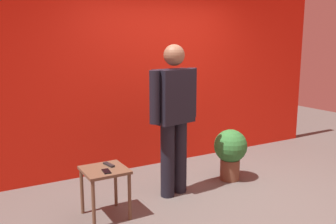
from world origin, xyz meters
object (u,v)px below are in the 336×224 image
Objects in this scene: side_table at (105,177)px; tv_remote at (109,165)px; standing_person at (174,113)px; potted_plant at (230,150)px; cell_phone at (106,171)px.

tv_remote is (0.08, 0.07, 0.11)m from side_table.
side_table is (-0.93, -0.16, -0.57)m from standing_person.
potted_plant is at bearing 5.98° from side_table.
standing_person is 12.48× the size of cell_phone.
side_table is at bearing -170.29° from standing_person.
side_table is 0.15m from tv_remote.
cell_phone is 1.87m from potted_plant.
side_table is 3.12× the size of tv_remote.
cell_phone is (-0.94, -0.26, -0.47)m from standing_person.
cell_phone is (-0.02, -0.10, 0.10)m from side_table.
standing_person is at bearing 20.91° from cell_phone.
cell_phone is 0.85× the size of tv_remote.
side_table is 0.77× the size of potted_plant.
potted_plant reaches higher than tv_remote.
tv_remote is at bearing -176.07° from potted_plant.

